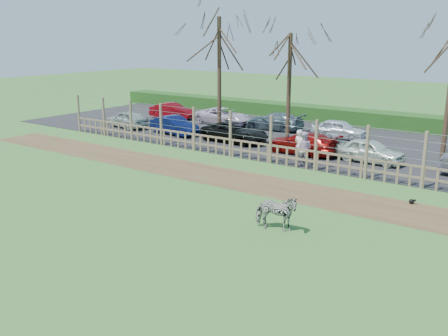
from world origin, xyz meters
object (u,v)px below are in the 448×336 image
Objects in this scene: car_3 at (303,143)px; car_7 at (172,111)px; car_8 at (223,116)px; crow at (412,201)px; car_9 at (274,121)px; visitor_a at (299,146)px; tree_mid at (290,61)px; visitor_b at (304,149)px; tree_left at (219,48)px; car_2 at (235,132)px; car_1 at (174,125)px; car_10 at (339,129)px; zebra at (276,213)px; car_4 at (370,151)px; car_0 at (127,119)px.

car_3 is 14.67m from car_7.
car_7 is 4.81m from car_8.
car_9 reaches higher than crow.
tree_mid is at bearing -39.98° from visitor_a.
car_7 is (-13.81, 4.94, 0.00)m from car_3.
visitor_a is 0.53m from visitor_b.
tree_left is 4.57× the size of visitor_b.
tree_mid is 5.61m from car_3.
visitor_b is 0.42× the size of car_3.
tree_mid is 8.15m from car_8.
visitor_b is 0.40× the size of car_2.
tree_mid is (4.50, 1.00, -0.75)m from tree_left.
visitor_b reaches higher than crow.
car_1 is at bearing -89.11° from car_3.
tree_mid is 1.94× the size of car_10.
car_7 is (-18.14, 15.47, 0.00)m from zebra.
car_4 is 0.85× the size of car_9.
car_3 reaches higher than crow.
car_4 is at bearing -81.47° from car_1.
car_10 is (13.80, 0.18, 0.00)m from car_7.
crow is 13.32m from car_2.
car_9 is (-4.84, 5.30, 0.00)m from car_3.
visitor_a reaches higher than car_1.
tree_mid reaches higher than crow.
tree_left reaches higher than car_0.
tree_left is 1.90× the size of car_9.
car_1 is 6.91m from car_9.
car_1 and car_2 have the same top height.
visitor_a reaches higher than car_0.
tree_mid is 5.41m from car_10.
car_1 is 10.65m from car_10.
car_2 is at bearing -33.36° from visitor_b.
car_2 is (-12.11, 5.51, 0.53)m from crow.
tree_mid is 1.65× the size of car_9.
car_9 is (-2.41, 2.54, -4.23)m from tree_mid.
car_7 is at bearing 65.92° from car_2.
visitor_a is 0.47× the size of car_1.
car_2 is (4.61, 0.32, 0.00)m from car_1.
visitor_a and visitor_b have the same top height.
car_4 is (3.68, 0.31, 0.00)m from car_3.
car_0 is at bearing 94.89° from car_2.
car_2 is (2.13, -1.32, -4.98)m from tree_left.
car_1 is at bearing -146.54° from tree_left.
car_10 is at bearing -178.24° from car_3.
car_4 is at bearing -88.46° from car_2.
car_0 is 0.97× the size of car_1.
zebra reaches higher than car_4.
car_3 is (6.93, -1.77, -4.98)m from tree_left.
car_8 is (-9.01, 5.08, 0.00)m from car_3.
visitor_b is 9.68m from car_9.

